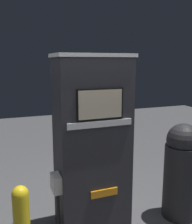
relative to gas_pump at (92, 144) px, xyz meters
The scene contains 2 objects.
gas_pump is the anchor object (origin of this frame).
trash_bin 1.20m from the gas_pump, 12.35° to the right, with size 0.44×0.44×1.22m.
Camera 1 is at (-1.02, -2.50, 1.97)m, focal length 42.00 mm.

